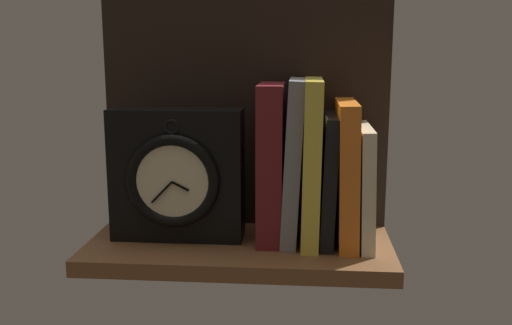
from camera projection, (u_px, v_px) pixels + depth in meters
ground_plane at (239, 249)px, 93.73cm from camera, size 48.74×22.14×2.50cm
back_panel at (246, 108)px, 99.67cm from camera, size 48.74×1.20×41.18cm
book_maroon_dawkins at (271, 163)px, 92.56cm from camera, size 4.01×12.29×25.22cm
book_gray_chess at (293, 161)px, 92.20cm from camera, size 3.67×12.81×26.05cm
book_yellow_seinlanguage at (312, 161)px, 91.95cm from camera, size 3.03×15.58×26.02cm
book_black_skeptic at (328, 179)px, 92.28cm from camera, size 2.74×13.78×20.48cm
book_orange_pandolfini at (347, 173)px, 91.83cm from camera, size 3.44×15.72×22.60cm
book_cream_twain at (364, 185)px, 91.98cm from camera, size 2.55×15.49×18.75cm
framed_clock at (177, 175)px, 93.10cm from camera, size 21.26×7.76×21.26cm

